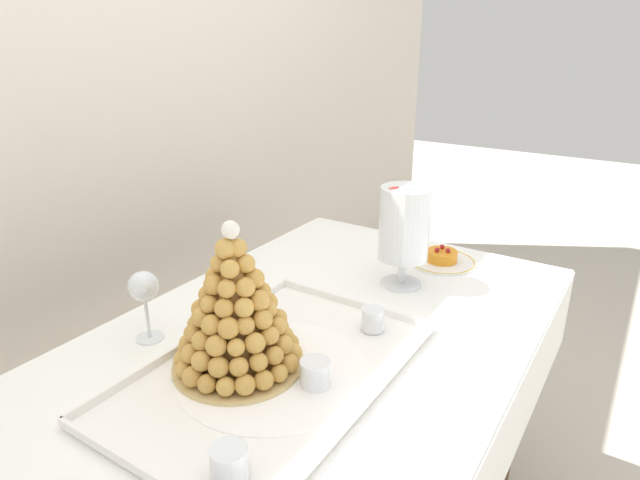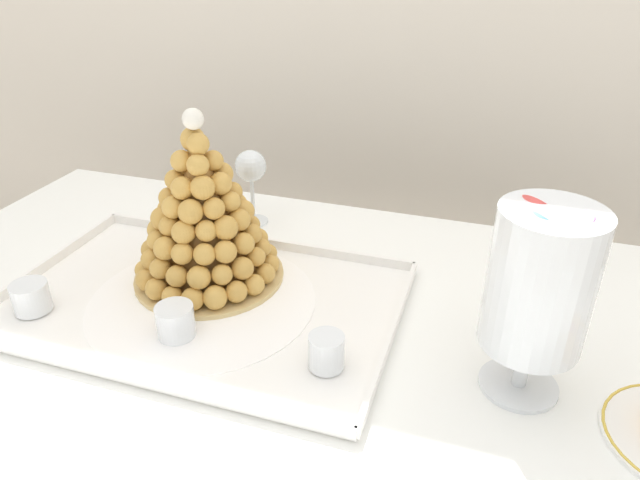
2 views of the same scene
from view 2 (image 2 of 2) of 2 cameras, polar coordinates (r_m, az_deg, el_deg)
buffet_table at (r=0.99m, az=-4.29°, el=-11.14°), size 1.46×0.86×0.74m
serving_tray at (r=0.98m, az=-11.58°, el=-6.00°), size 0.64×0.42×0.02m
croquembouche at (r=0.98m, az=-11.55°, el=2.32°), size 0.26×0.26×0.30m
dessert_cup_left at (r=1.03m, az=-26.79°, el=-5.17°), size 0.06×0.06×0.05m
dessert_cup_mid_left at (r=0.89m, az=-14.17°, el=-7.92°), size 0.06×0.06×0.05m
dessert_cup_centre at (r=0.81m, az=0.65°, el=-11.13°), size 0.05×0.05×0.05m
macaron_goblet at (r=0.75m, az=21.02°, el=-4.02°), size 0.13×0.13×0.28m
wine_glass at (r=1.18m, az=-6.89°, el=6.97°), size 0.06×0.06×0.16m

